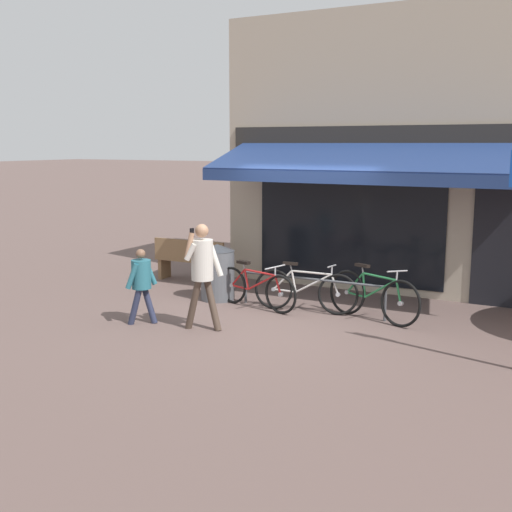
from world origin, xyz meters
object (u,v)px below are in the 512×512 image
Objects in this scene: bicycle_silver at (305,290)px; pedestrian_adult at (202,265)px; park_bench at (192,259)px; litter_bin at (218,272)px; bicycle_green at (373,296)px; pedestrian_child at (141,279)px; bicycle_red at (255,288)px.

pedestrian_adult is (-0.93, -1.68, 0.62)m from bicycle_silver.
bicycle_silver is 3.14m from park_bench.
litter_bin reaches higher than park_bench.
bicycle_green is 1.43× the size of pedestrian_child.
pedestrian_adult is 1.00× the size of park_bench.
bicycle_silver is 1.50× the size of pedestrian_child.
pedestrian_adult is 1.95m from litter_bin.
pedestrian_adult reaches higher than bicycle_green.
bicycle_silver is at bearing -146.99° from pedestrian_child.
pedestrian_child is (-1.10, -1.66, 0.35)m from bicycle_red.
bicycle_silver is 1.11× the size of pedestrian_adult.
pedestrian_child is (-3.07, -1.90, 0.32)m from bicycle_green.
bicycle_green is (1.97, 0.24, 0.03)m from bicycle_red.
park_bench is (-1.03, 2.93, -0.24)m from pedestrian_child.
pedestrian_child is at bearing -129.42° from bicycle_green.
litter_bin is (-0.89, 0.23, 0.15)m from bicycle_red.
pedestrian_adult is at bearing -121.48° from bicycle_green.
bicycle_green is at bearing -15.76° from park_bench.
park_bench is at bearing 161.51° from bicycle_red.
bicycle_green is 3.62m from pedestrian_child.
pedestrian_adult is 1.05m from pedestrian_child.
park_bench is at bearing -44.03° from pedestrian_adult.
bicycle_green is 1.05× the size of park_bench.
bicycle_red is 1.69× the size of litter_bin.
pedestrian_adult reaches higher than bicycle_red.
bicycle_green is at bearing -130.71° from pedestrian_adult.
pedestrian_child reaches higher than bicycle_green.
bicycle_silver is at bearing -159.08° from bicycle_green.
park_bench is at bearing -175.30° from bicycle_green.
pedestrian_adult reaches higher than bicycle_silver.
bicycle_red is 1.05× the size of pedestrian_adult.
litter_bin is 0.62× the size of park_bench.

